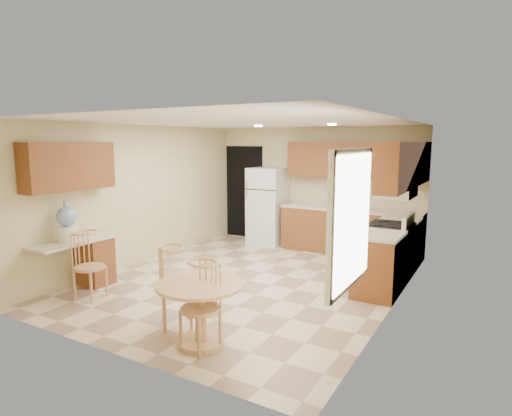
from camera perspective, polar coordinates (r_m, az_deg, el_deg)
The scene contains 30 objects.
floor at distance 6.95m, azimuth -1.05°, elevation -9.66°, with size 5.50×5.50×0.00m, color beige.
ceiling at distance 6.60m, azimuth -1.11°, elevation 11.39°, with size 4.50×5.50×0.02m, color white.
wall_back at distance 9.11m, azimuth 7.90°, elevation 2.75°, with size 4.50×0.02×2.50m, color beige.
wall_front at distance 4.57m, azimuth -19.20°, elevation -3.78°, with size 4.50×0.02×2.50m, color beige.
wall_left at distance 8.05m, azimuth -14.94°, elevation 1.73°, with size 0.02×5.50×2.50m, color beige.
wall_right at distance 5.84m, azimuth 18.19°, elevation -1.05°, with size 0.02×5.50×2.50m, color beige.
doorway at distance 9.91m, azimuth -1.58°, elevation 2.16°, with size 0.90×0.02×2.10m, color black.
base_cab_back at distance 8.66m, azimuth 12.40°, elevation -3.15°, with size 2.75×0.60×0.87m, color brown.
counter_back at distance 8.58m, azimuth 12.50°, elevation -0.18°, with size 2.75×0.63×0.04m, color beige.
base_cab_right_a at distance 7.84m, azimuth 18.58°, elevation -4.67°, with size 0.60×0.59×0.87m, color brown.
counter_right_a at distance 7.75m, azimuth 18.75°, elevation -1.40°, with size 0.63×0.59×0.04m, color beige.
base_cab_right_b at distance 6.47m, azimuth 15.96°, elevation -7.42°, with size 0.60×0.80×0.87m, color brown.
counter_right_b at distance 6.36m, azimuth 16.14°, elevation -3.47°, with size 0.63×0.80×0.04m, color beige.
upper_cab_back at distance 8.62m, azimuth 12.99°, elevation 6.26°, with size 2.75×0.33×0.70m, color brown.
upper_cab_right at distance 6.99m, azimuth 19.18°, elevation 5.43°, with size 0.33×2.42×0.70m, color brown.
upper_cab_left at distance 6.83m, azimuth -23.68°, elevation 5.10°, with size 0.33×1.40×0.70m, color brown.
sink at distance 8.59m, azimuth 12.35°, elevation -0.02°, with size 0.78×0.44×0.01m, color silver.
range_hood at distance 7.01m, azimuth 18.27°, elevation 1.96°, with size 0.50×0.76×0.14m, color silver.
desk_pedestal at distance 7.16m, azimuth -20.72°, elevation -6.68°, with size 0.48×0.42×0.72m, color brown.
desk_top at distance 6.85m, azimuth -23.35°, elevation -4.18°, with size 0.50×1.20×0.04m, color beige.
window at distance 4.04m, azimuth 12.59°, elevation -1.51°, with size 0.06×1.12×1.30m.
can_light_a at distance 7.88m, azimuth 0.31°, elevation 10.88°, with size 0.14×0.14×0.02m, color white.
can_light_b at distance 7.29m, azimuth 10.09°, elevation 10.90°, with size 0.14×0.14×0.02m, color white.
refrigerator at distance 9.25m, azimuth 1.56°, elevation 0.27°, with size 0.73×0.71×1.65m.
stove at distance 7.20m, azimuth 17.31°, elevation -5.53°, with size 0.65×0.76×1.09m.
dining_table at distance 4.78m, azimuth -7.42°, elevation -12.64°, with size 0.96×0.96×0.71m.
chair_table_a at distance 5.18m, azimuth -11.28°, elevation -9.48°, with size 0.43×0.53×0.97m.
chair_table_b at distance 4.59m, azimuth -8.21°, elevation -12.07°, with size 0.42×0.43×0.95m.
chair_desk at distance 6.44m, azimuth -21.99°, elevation -6.45°, with size 0.42×0.54×0.95m.
water_crock at distance 6.76m, azimuth -23.89°, elevation -1.88°, with size 0.29×0.29×0.59m.
Camera 1 is at (3.40, -5.64, 2.22)m, focal length 30.00 mm.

